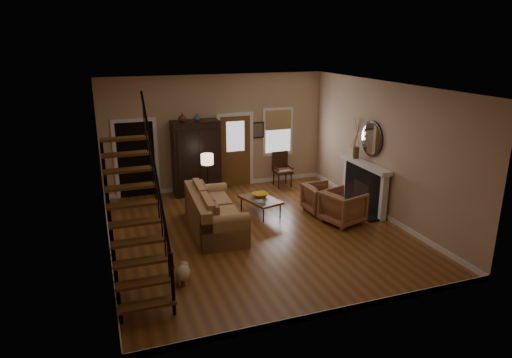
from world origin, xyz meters
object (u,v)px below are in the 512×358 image
object	(u,v)px
armchair_left	(343,207)
armchair_right	(321,198)
coffee_table	(260,206)
armoire	(196,158)
floor_lamp	(208,180)
sofa	(215,212)
side_chair	(283,170)

from	to	relation	value
armchair_left	armchair_right	bearing A→B (deg)	-6.21
coffee_table	armchair_left	world-z (taller)	armchair_left
coffee_table	armchair_right	world-z (taller)	armchair_right
armoire	floor_lamp	size ratio (longest dim) A/B	1.49
sofa	armchair_right	world-z (taller)	sofa
coffee_table	floor_lamp	xyz separation A→B (m)	(-1.08, 1.06, 0.49)
sofa	floor_lamp	bearing A→B (deg)	84.39
armoire	side_chair	bearing A→B (deg)	-4.48
armchair_left	side_chair	size ratio (longest dim) A/B	0.86
coffee_table	armchair_left	size ratio (longest dim) A/B	1.25
armoire	armchair_left	bearing A→B (deg)	-49.75
armoire	coffee_table	distance (m)	2.56
sofa	floor_lamp	world-z (taller)	floor_lamp
coffee_table	armchair_right	size ratio (longest dim) A/B	1.37
armoire	armchair_right	size ratio (longest dim) A/B	2.62
sofa	side_chair	world-z (taller)	side_chair
sofa	coffee_table	xyz separation A→B (m)	(1.33, 0.57, -0.24)
floor_lamp	sofa	bearing A→B (deg)	-98.63
coffee_table	side_chair	bearing A→B (deg)	53.90
armoire	armchair_left	distance (m)	4.39
sofa	side_chair	size ratio (longest dim) A/B	2.35
sofa	armchair_right	size ratio (longest dim) A/B	2.98
armoire	armchair_left	world-z (taller)	armoire
armoire	coffee_table	xyz separation A→B (m)	(1.14, -2.14, -0.84)
armoire	armchair_left	size ratio (longest dim) A/B	2.39
armchair_right	side_chair	xyz separation A→B (m)	(-0.10, 2.29, 0.14)
armoire	side_chair	world-z (taller)	armoire
coffee_table	sofa	bearing A→B (deg)	-156.77
coffee_table	floor_lamp	distance (m)	1.59
floor_lamp	side_chair	world-z (taller)	floor_lamp
sofa	floor_lamp	size ratio (longest dim) A/B	1.70
coffee_table	floor_lamp	bearing A→B (deg)	135.54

